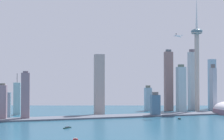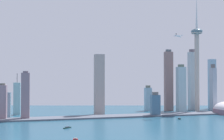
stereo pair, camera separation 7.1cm
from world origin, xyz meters
name	(u,v)px [view 1 (the left image)]	position (x,y,z in m)	size (l,w,h in m)	color
waterfront_pier	(129,116)	(0.00, 538.43, 1.76)	(953.18, 48.64, 3.52)	#4F5562
observation_tower	(197,55)	(223.80, 582.32, 166.11)	(33.22, 33.22, 341.92)	#B7A79E
skyscraper_0	(181,89)	(175.33, 588.03, 67.31)	(24.96, 18.02, 139.12)	#9DB8C3
skyscraper_1	(8,105)	(-303.07, 592.55, 32.04)	(12.09, 16.22, 64.08)	#90ACBC
skyscraper_2	(212,84)	(310.97, 640.15, 79.72)	(17.76, 20.82, 159.44)	#81A4BE
skyscraper_3	(192,80)	(232.37, 626.59, 91.54)	(21.08, 18.14, 188.71)	#A0AFB9
skyscraper_4	(17,99)	(-286.43, 637.46, 44.00)	(17.89, 14.68, 112.76)	#88B8BE
skyscraper_5	(25,96)	(-258.27, 547.22, 57.37)	(19.78, 15.41, 117.42)	gray
skyscraper_6	(99,84)	(-67.51, 592.99, 82.41)	(26.49, 22.64, 164.81)	#A99894
skyscraper_7	(169,81)	(152.26, 623.65, 90.68)	(25.57, 12.45, 185.80)	gray
skyscraper_8	(155,105)	(70.91, 529.66, 29.29)	(23.73, 14.33, 63.32)	#446481
skyscraper_9	(2,102)	(-311.74, 554.19, 42.51)	(19.53, 22.71, 87.97)	gray
skyscraper_11	(213,89)	(284.26, 593.46, 67.08)	(13.56, 18.40, 141.24)	#909CAE
skyscraper_12	(148,99)	(92.18, 640.38, 36.27)	(19.75, 16.08, 76.72)	#8EB2C4
boat_1	(76,139)	(-162.20, 299.96, 1.51)	(8.25, 6.04, 4.00)	#AF2B24
boat_2	(67,128)	(-167.67, 409.57, 1.20)	(16.90, 15.30, 9.49)	black
boat_3	(179,119)	(106.03, 463.41, 1.65)	(5.43, 7.23, 10.25)	black
airplane	(178,36)	(141.44, 536.14, 214.44)	(27.77, 24.57, 8.05)	silver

